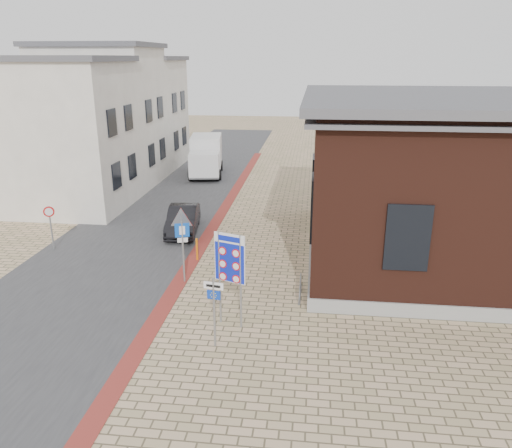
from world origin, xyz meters
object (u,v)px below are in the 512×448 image
at_px(box_truck, 206,156).
at_px(border_sign, 230,260).
at_px(parking_sign, 183,241).
at_px(sedan, 183,220).
at_px(bollard, 197,249).
at_px(essen_sign, 214,302).

relative_size(box_truck, border_sign, 1.78).
relative_size(box_truck, parking_sign, 2.27).
distance_m(sedan, bollard, 3.79).
distance_m(box_truck, border_sign, 21.82).
distance_m(parking_sign, bollard, 2.46).
relative_size(box_truck, bollard, 5.65).
distance_m(essen_sign, bollard, 6.82).
relative_size(border_sign, parking_sign, 1.27).
distance_m(border_sign, bollard, 5.91).
height_order(essen_sign, parking_sign, parking_sign).
bearing_deg(bollard, sedan, 113.40).
bearing_deg(essen_sign, parking_sign, 124.97).
distance_m(box_truck, essen_sign, 22.99).
bearing_deg(essen_sign, bollard, 117.03).
bearing_deg(parking_sign, box_truck, 81.31).
height_order(border_sign, bollard, border_sign).
xyz_separation_m(essen_sign, bollard, (-2.04, 6.44, -0.95)).
relative_size(sedan, border_sign, 1.26).
xyz_separation_m(border_sign, essen_sign, (-0.26, -1.29, -0.81)).
bearing_deg(parking_sign, border_sign, -70.47).
bearing_deg(sedan, box_truck, 89.16).
distance_m(sedan, essen_sign, 10.55).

